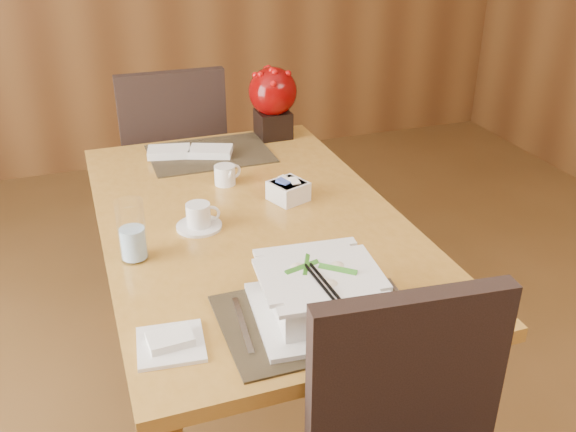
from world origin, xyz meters
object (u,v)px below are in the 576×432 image
object	(u,v)px
dining_table	(252,244)
water_glass	(132,231)
creamer_jug	(225,175)
far_chair	(173,161)
coffee_cup	(199,218)
berry_decor	(273,98)
soup_setting	(319,295)
sugar_caddy	(288,191)
bread_plate	(171,344)

from	to	relation	value
dining_table	water_glass	size ratio (longest dim) A/B	8.53
creamer_jug	far_chair	distance (m)	0.76
coffee_cup	berry_decor	distance (m)	0.82
coffee_cup	water_glass	size ratio (longest dim) A/B	0.78
creamer_jug	coffee_cup	bearing A→B (deg)	-137.60
soup_setting	far_chair	xyz separation A→B (m)	(-0.09, 1.53, -0.25)
coffee_cup	water_glass	distance (m)	0.24
dining_table	berry_decor	bearing A→B (deg)	66.25
far_chair	sugar_caddy	bearing A→B (deg)	104.94
soup_setting	far_chair	size ratio (longest dim) A/B	0.33
sugar_caddy	far_chair	xyz separation A→B (m)	(-0.23, 0.91, -0.22)
coffee_cup	far_chair	distance (m)	1.03
soup_setting	creamer_jug	bearing A→B (deg)	96.81
coffee_cup	far_chair	xyz separation A→B (m)	(0.09, 1.00, -0.22)
dining_table	soup_setting	bearing A→B (deg)	-89.11
sugar_caddy	bread_plate	world-z (taller)	sugar_caddy
soup_setting	berry_decor	xyz separation A→B (m)	(0.28, 1.20, 0.10)
water_glass	coffee_cup	bearing A→B (deg)	30.39
berry_decor	bread_plate	world-z (taller)	berry_decor
dining_table	sugar_caddy	size ratio (longest dim) A/B	14.20
soup_setting	berry_decor	distance (m)	1.24
creamer_jug	sugar_caddy	bearing A→B (deg)	-68.34
dining_table	soup_setting	world-z (taller)	soup_setting
bread_plate	soup_setting	bearing A→B (deg)	-0.55
sugar_caddy	creamer_jug	bearing A→B (deg)	130.71
sugar_caddy	far_chair	size ratio (longest dim) A/B	0.11
dining_table	far_chair	world-z (taller)	far_chair
sugar_caddy	far_chair	bearing A→B (deg)	103.96
soup_setting	dining_table	bearing A→B (deg)	96.18
far_chair	water_glass	bearing A→B (deg)	76.37
berry_decor	dining_table	bearing A→B (deg)	-113.75
creamer_jug	bread_plate	distance (m)	0.87
water_glass	berry_decor	world-z (taller)	berry_decor
soup_setting	far_chair	distance (m)	1.56
far_chair	soup_setting	bearing A→B (deg)	94.17
soup_setting	water_glass	size ratio (longest dim) A/B	1.87
creamer_jug	soup_setting	bearing A→B (deg)	-107.53
bread_plate	dining_table	bearing A→B (deg)	57.49
coffee_cup	bread_plate	size ratio (longest dim) A/B	0.93
creamer_jug	bread_plate	bearing A→B (deg)	-131.40
dining_table	water_glass	xyz separation A→B (m)	(-0.37, -0.13, 0.18)
sugar_caddy	bread_plate	distance (m)	0.79
coffee_cup	bread_plate	xyz separation A→B (m)	(-0.18, -0.53, -0.03)
berry_decor	bread_plate	size ratio (longest dim) A/B	1.92
soup_setting	bread_plate	size ratio (longest dim) A/B	2.23
soup_setting	bread_plate	distance (m)	0.36
dining_table	creamer_jug	distance (m)	0.30
coffee_cup	dining_table	bearing A→B (deg)	4.79
sugar_caddy	berry_decor	world-z (taller)	berry_decor
water_glass	far_chair	world-z (taller)	far_chair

